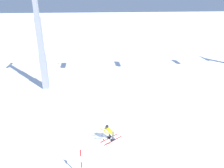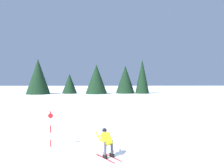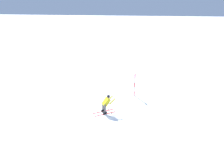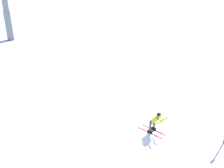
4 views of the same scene
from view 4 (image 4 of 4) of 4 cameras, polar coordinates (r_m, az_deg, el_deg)
name	(u,v)px [view 4 (image 4 of 4)]	position (r m, az deg, el deg)	size (l,w,h in m)	color
ground_plane	(133,128)	(15.05, 4.77, -10.09)	(260.00, 260.00, 0.00)	white
skier_carving_main	(156,121)	(14.39, 9.95, -8.30)	(1.74, 1.42, 1.56)	red
lift_tower_far	(5,2)	(36.62, -23.32, 16.94)	(0.84, 2.57, 12.18)	gray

